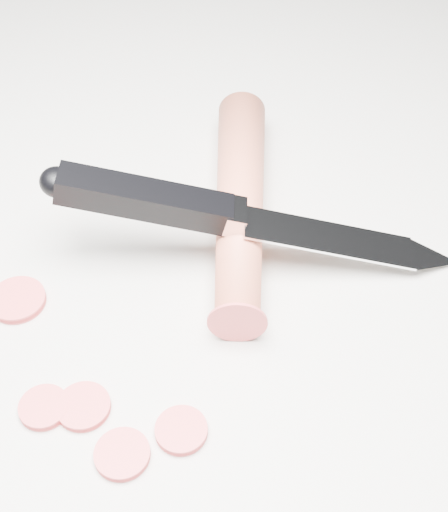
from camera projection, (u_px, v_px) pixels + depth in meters
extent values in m
plane|color=beige|center=(138.00, 291.00, 0.50)|extent=(2.40, 2.40, 0.00)
cylinder|color=#D85C3F|center=(240.00, 202.00, 0.53)|extent=(0.08, 0.23, 0.03)
cylinder|color=#E54447|center=(83.00, 407.00, 0.44)|extent=(0.03, 0.03, 0.01)
cylinder|color=#E54447|center=(17.00, 300.00, 0.49)|extent=(0.04, 0.04, 0.01)
cylinder|color=#E54447|center=(44.00, 407.00, 0.44)|extent=(0.03, 0.03, 0.01)
cylinder|color=#E54447|center=(181.00, 430.00, 0.43)|extent=(0.03, 0.03, 0.01)
cylinder|color=#E54447|center=(122.00, 454.00, 0.41)|extent=(0.03, 0.03, 0.01)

